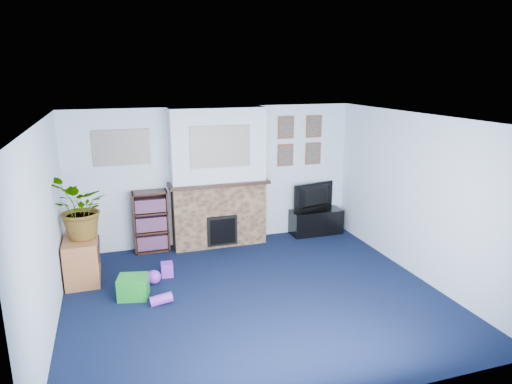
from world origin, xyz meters
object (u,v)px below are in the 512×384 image
object	(u,v)px
bookshelf	(151,223)
sideboard	(82,257)
tv_stand	(316,222)
television	(316,197)

from	to	relation	value
bookshelf	sideboard	size ratio (longest dim) A/B	1.26
tv_stand	sideboard	bearing A→B (deg)	-169.55
tv_stand	sideboard	distance (m)	4.17
bookshelf	television	bearing A→B (deg)	-1.07
bookshelf	tv_stand	bearing A→B (deg)	-1.45
tv_stand	bookshelf	world-z (taller)	bookshelf
tv_stand	sideboard	world-z (taller)	sideboard
tv_stand	bookshelf	bearing A→B (deg)	178.55
tv_stand	sideboard	size ratio (longest dim) A/B	1.16
tv_stand	bookshelf	size ratio (longest dim) A/B	0.92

